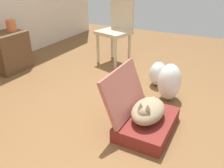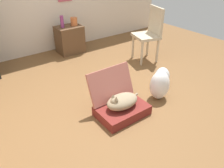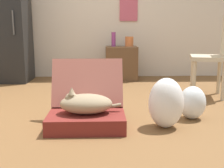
{
  "view_description": "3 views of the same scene",
  "coord_description": "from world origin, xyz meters",
  "px_view_note": "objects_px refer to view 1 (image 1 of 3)",
  "views": [
    {
      "loc": [
        -1.7,
        -1.02,
        1.37
      ],
      "look_at": [
        -0.01,
        -0.13,
        0.43
      ],
      "focal_mm": 37.86,
      "sensor_mm": 36.0,
      "label": 1
    },
    {
      "loc": [
        -1.41,
        -2.24,
        1.83
      ],
      "look_at": [
        0.03,
        -0.28,
        0.39
      ],
      "focal_mm": 35.45,
      "sensor_mm": 36.0,
      "label": 2
    },
    {
      "loc": [
        0.19,
        -2.71,
        0.82
      ],
      "look_at": [
        0.29,
        0.09,
        0.27
      ],
      "focal_mm": 44.33,
      "sensor_mm": 36.0,
      "label": 3
    }
  ],
  "objects_px": {
    "suitcase_base": "(147,124)",
    "cat": "(148,111)",
    "side_table": "(8,52)",
    "chair": "(117,27)",
    "vase_short": "(11,25)",
    "plastic_bag_white": "(169,82)",
    "plastic_bag_clear": "(158,74)"
  },
  "relations": [
    {
      "from": "plastic_bag_white",
      "to": "chair",
      "type": "xyz_separation_m",
      "value": [
        0.84,
        1.09,
        0.34
      ]
    },
    {
      "from": "suitcase_base",
      "to": "vase_short",
      "type": "height_order",
      "value": "vase_short"
    },
    {
      "from": "suitcase_base",
      "to": "chair",
      "type": "relative_size",
      "value": 0.64
    },
    {
      "from": "plastic_bag_white",
      "to": "cat",
      "type": "bearing_deg",
      "value": 179.24
    },
    {
      "from": "plastic_bag_white",
      "to": "side_table",
      "type": "relative_size",
      "value": 0.77
    },
    {
      "from": "vase_short",
      "to": "chair",
      "type": "bearing_deg",
      "value": -52.96
    },
    {
      "from": "plastic_bag_clear",
      "to": "chair",
      "type": "height_order",
      "value": "chair"
    },
    {
      "from": "suitcase_base",
      "to": "plastic_bag_clear",
      "type": "height_order",
      "value": "plastic_bag_clear"
    },
    {
      "from": "cat",
      "to": "side_table",
      "type": "height_order",
      "value": "side_table"
    },
    {
      "from": "plastic_bag_white",
      "to": "vase_short",
      "type": "xyz_separation_m",
      "value": [
        -0.09,
        2.32,
        0.42
      ]
    },
    {
      "from": "plastic_bag_white",
      "to": "chair",
      "type": "distance_m",
      "value": 1.42
    },
    {
      "from": "cat",
      "to": "chair",
      "type": "relative_size",
      "value": 0.52
    },
    {
      "from": "plastic_bag_clear",
      "to": "side_table",
      "type": "height_order",
      "value": "side_table"
    },
    {
      "from": "side_table",
      "to": "suitcase_base",
      "type": "bearing_deg",
      "value": -101.06
    },
    {
      "from": "side_table",
      "to": "chair",
      "type": "bearing_deg",
      "value": -49.47
    },
    {
      "from": "plastic_bag_white",
      "to": "plastic_bag_clear",
      "type": "height_order",
      "value": "plastic_bag_white"
    },
    {
      "from": "vase_short",
      "to": "plastic_bag_white",
      "type": "bearing_deg",
      "value": -87.77
    },
    {
      "from": "plastic_bag_clear",
      "to": "chair",
      "type": "distance_m",
      "value": 1.09
    },
    {
      "from": "suitcase_base",
      "to": "chair",
      "type": "xyz_separation_m",
      "value": [
        1.51,
        1.08,
        0.49
      ]
    },
    {
      "from": "suitcase_base",
      "to": "plastic_bag_white",
      "type": "xyz_separation_m",
      "value": [
        0.67,
        -0.01,
        0.15
      ]
    },
    {
      "from": "suitcase_base",
      "to": "plastic_bag_white",
      "type": "height_order",
      "value": "plastic_bag_white"
    },
    {
      "from": "side_table",
      "to": "vase_short",
      "type": "distance_m",
      "value": 0.38
    },
    {
      "from": "side_table",
      "to": "plastic_bag_clear",
      "type": "bearing_deg",
      "value": -76.12
    },
    {
      "from": "chair",
      "to": "cat",
      "type": "bearing_deg",
      "value": -39.78
    },
    {
      "from": "suitcase_base",
      "to": "plastic_bag_clear",
      "type": "xyz_separation_m",
      "value": [
        0.97,
        0.21,
        0.09
      ]
    },
    {
      "from": "suitcase_base",
      "to": "plastic_bag_white",
      "type": "distance_m",
      "value": 0.69
    },
    {
      "from": "plastic_bag_white",
      "to": "plastic_bag_clear",
      "type": "distance_m",
      "value": 0.38
    },
    {
      "from": "suitcase_base",
      "to": "cat",
      "type": "distance_m",
      "value": 0.15
    },
    {
      "from": "plastic_bag_clear",
      "to": "vase_short",
      "type": "distance_m",
      "value": 2.19
    },
    {
      "from": "cat",
      "to": "plastic_bag_clear",
      "type": "bearing_deg",
      "value": 12.3
    },
    {
      "from": "plastic_bag_white",
      "to": "side_table",
      "type": "height_order",
      "value": "side_table"
    },
    {
      "from": "suitcase_base",
      "to": "plastic_bag_white",
      "type": "bearing_deg",
      "value": -0.74
    }
  ]
}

